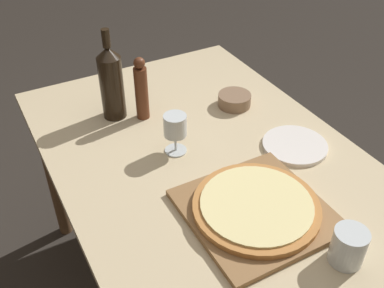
{
  "coord_description": "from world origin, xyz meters",
  "views": [
    {
      "loc": [
        -0.59,
        -0.98,
        1.69
      ],
      "look_at": [
        -0.05,
        0.01,
        0.83
      ],
      "focal_mm": 42.0,
      "sensor_mm": 36.0,
      "label": 1
    }
  ],
  "objects_px": {
    "pizza": "(256,206)",
    "wine_bottle": "(111,82)",
    "small_bowl": "(234,100)",
    "pepper_mill": "(141,90)",
    "wine_glass": "(175,127)"
  },
  "relations": [
    {
      "from": "pizza",
      "to": "wine_bottle",
      "type": "bearing_deg",
      "value": 104.35
    },
    {
      "from": "pepper_mill",
      "to": "small_bowl",
      "type": "distance_m",
      "value": 0.36
    },
    {
      "from": "wine_bottle",
      "to": "small_bowl",
      "type": "bearing_deg",
      "value": -19.67
    },
    {
      "from": "small_bowl",
      "to": "wine_bottle",
      "type": "bearing_deg",
      "value": 160.33
    },
    {
      "from": "pizza",
      "to": "wine_glass",
      "type": "relative_size",
      "value": 2.55
    },
    {
      "from": "pizza",
      "to": "wine_glass",
      "type": "xyz_separation_m",
      "value": [
        -0.07,
        0.36,
        0.07
      ]
    },
    {
      "from": "pepper_mill",
      "to": "wine_glass",
      "type": "height_order",
      "value": "pepper_mill"
    },
    {
      "from": "wine_bottle",
      "to": "pepper_mill",
      "type": "distance_m",
      "value": 0.11
    },
    {
      "from": "pizza",
      "to": "pepper_mill",
      "type": "height_order",
      "value": "pepper_mill"
    },
    {
      "from": "pizza",
      "to": "small_bowl",
      "type": "relative_size",
      "value": 2.86
    },
    {
      "from": "pepper_mill",
      "to": "small_bowl",
      "type": "bearing_deg",
      "value": -15.41
    },
    {
      "from": "pizza",
      "to": "pepper_mill",
      "type": "relative_size",
      "value": 1.49
    },
    {
      "from": "pizza",
      "to": "wine_bottle",
      "type": "relative_size",
      "value": 1.06
    },
    {
      "from": "wine_bottle",
      "to": "small_bowl",
      "type": "height_order",
      "value": "wine_bottle"
    },
    {
      "from": "wine_glass",
      "to": "small_bowl",
      "type": "relative_size",
      "value": 1.12
    }
  ]
}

